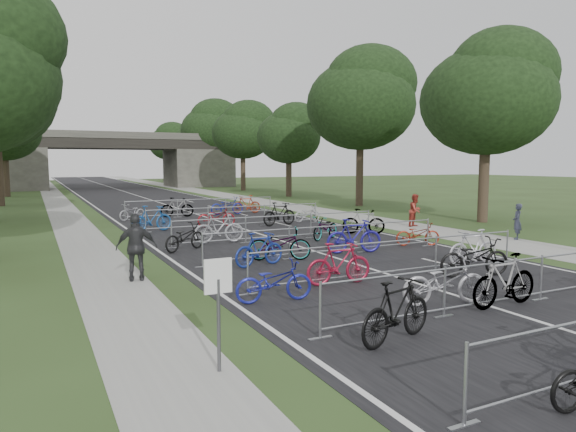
# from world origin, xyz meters

# --- Properties ---
(road) EXTENTS (11.00, 140.00, 0.01)m
(road) POSITION_xyz_m (0.00, 50.00, 0.01)
(road) COLOR black
(road) RESTS_ON ground
(sidewalk_right) EXTENTS (3.00, 140.00, 0.01)m
(sidewalk_right) POSITION_xyz_m (8.00, 50.00, 0.01)
(sidewalk_right) COLOR gray
(sidewalk_right) RESTS_ON ground
(sidewalk_left) EXTENTS (2.00, 140.00, 0.01)m
(sidewalk_left) POSITION_xyz_m (-7.50, 50.00, 0.01)
(sidewalk_left) COLOR gray
(sidewalk_left) RESTS_ON ground
(lane_markings) EXTENTS (0.12, 140.00, 0.00)m
(lane_markings) POSITION_xyz_m (0.00, 50.00, 0.00)
(lane_markings) COLOR silver
(lane_markings) RESTS_ON ground
(overpass_bridge) EXTENTS (31.00, 8.00, 7.05)m
(overpass_bridge) POSITION_xyz_m (0.00, 65.00, 3.53)
(overpass_bridge) COLOR #42403A
(overpass_bridge) RESTS_ON ground
(park_sign) EXTENTS (0.45, 0.06, 1.83)m
(park_sign) POSITION_xyz_m (-6.80, 3.00, 1.27)
(park_sign) COLOR #4C4C51
(park_sign) RESTS_ON ground
(tree_right_0) EXTENTS (7.17, 7.17, 10.93)m
(tree_right_0) POSITION_xyz_m (13.11, 15.93, 6.92)
(tree_right_0) COLOR #33261C
(tree_right_0) RESTS_ON ground
(tree_right_1) EXTENTS (8.18, 8.18, 12.47)m
(tree_right_1) POSITION_xyz_m (13.11, 27.93, 7.90)
(tree_right_1) COLOR #33261C
(tree_right_1) RESTS_ON ground
(tree_right_2) EXTENTS (6.16, 6.16, 9.39)m
(tree_right_2) POSITION_xyz_m (13.11, 39.93, 5.95)
(tree_right_2) COLOR #33261C
(tree_right_2) RESTS_ON ground
(tree_left_3) EXTENTS (6.72, 6.72, 10.25)m
(tree_left_3) POSITION_xyz_m (-11.39, 51.93, 6.49)
(tree_left_3) COLOR #33261C
(tree_left_3) RESTS_ON ground
(tree_right_3) EXTENTS (7.17, 7.17, 10.93)m
(tree_right_3) POSITION_xyz_m (13.11, 51.93, 6.92)
(tree_right_3) COLOR #33261C
(tree_right_3) RESTS_ON ground
(tree_left_4) EXTENTS (7.56, 7.56, 11.53)m
(tree_left_4) POSITION_xyz_m (-11.39, 63.93, 7.30)
(tree_left_4) COLOR #33261C
(tree_left_4) RESTS_ON ground
(tree_right_4) EXTENTS (8.18, 8.18, 12.47)m
(tree_right_4) POSITION_xyz_m (13.11, 63.93, 7.90)
(tree_right_4) COLOR #33261C
(tree_right_4) RESTS_ON ground
(tree_left_5) EXTENTS (8.40, 8.40, 12.81)m
(tree_left_5) POSITION_xyz_m (-11.39, 75.93, 8.12)
(tree_left_5) COLOR #33261C
(tree_left_5) RESTS_ON ground
(tree_right_5) EXTENTS (6.16, 6.16, 9.39)m
(tree_right_5) POSITION_xyz_m (13.11, 75.93, 5.95)
(tree_right_5) COLOR #33261C
(tree_right_5) RESTS_ON ground
(tree_left_6) EXTENTS (6.72, 6.72, 10.25)m
(tree_left_6) POSITION_xyz_m (-11.39, 87.93, 6.49)
(tree_left_6) COLOR #33261C
(tree_left_6) RESTS_ON ground
(tree_right_6) EXTENTS (7.17, 7.17, 10.93)m
(tree_right_6) POSITION_xyz_m (13.11, 87.93, 6.92)
(tree_right_6) COLOR #33261C
(tree_right_6) RESTS_ON ground
(barrier_row_1) EXTENTS (9.70, 0.08, 1.10)m
(barrier_row_1) POSITION_xyz_m (0.00, 3.60, 0.55)
(barrier_row_1) COLOR #999BA0
(barrier_row_1) RESTS_ON ground
(barrier_row_2) EXTENTS (9.70, 0.08, 1.10)m
(barrier_row_2) POSITION_xyz_m (0.00, 7.20, 0.55)
(barrier_row_2) COLOR #999BA0
(barrier_row_2) RESTS_ON ground
(barrier_row_3) EXTENTS (9.70, 0.08, 1.10)m
(barrier_row_3) POSITION_xyz_m (0.00, 11.00, 0.55)
(barrier_row_3) COLOR #999BA0
(barrier_row_3) RESTS_ON ground
(barrier_row_4) EXTENTS (9.70, 0.08, 1.10)m
(barrier_row_4) POSITION_xyz_m (0.00, 15.00, 0.55)
(barrier_row_4) COLOR #999BA0
(barrier_row_4) RESTS_ON ground
(barrier_row_5) EXTENTS (9.70, 0.08, 1.10)m
(barrier_row_5) POSITION_xyz_m (0.00, 20.00, 0.55)
(barrier_row_5) COLOR #999BA0
(barrier_row_5) RESTS_ON ground
(barrier_row_6) EXTENTS (9.70, 0.08, 1.10)m
(barrier_row_6) POSITION_xyz_m (0.00, 26.00, 0.55)
(barrier_row_6) COLOR #999BA0
(barrier_row_6) RESTS_ON ground
(bike_4) EXTENTS (2.05, 1.05, 1.19)m
(bike_4) POSITION_xyz_m (-3.45, 2.80, 0.59)
(bike_4) COLOR black
(bike_4) RESTS_ON ground
(bike_5) EXTENTS (2.22, 1.22, 1.11)m
(bike_5) POSITION_xyz_m (-0.86, 4.30, 0.55)
(bike_5) COLOR #AFAEB6
(bike_5) RESTS_ON ground
(bike_6) EXTENTS (2.06, 0.63, 1.23)m
(bike_6) POSITION_xyz_m (0.25, 3.57, 0.61)
(bike_6) COLOR #999BA0
(bike_6) RESTS_ON ground
(bike_8) EXTENTS (1.94, 0.89, 0.98)m
(bike_8) POSITION_xyz_m (-4.30, 6.30, 0.49)
(bike_8) COLOR navy
(bike_8) RESTS_ON ground
(bike_9) EXTENTS (1.96, 0.68, 1.16)m
(bike_9) POSITION_xyz_m (-2.00, 7.09, 0.58)
(bike_9) COLOR maroon
(bike_9) RESTS_ON ground
(bike_10) EXTENTS (2.28, 1.27, 1.14)m
(bike_10) POSITION_xyz_m (2.04, 6.17, 0.57)
(bike_10) COLOR black
(bike_10) RESTS_ON ground
(bike_11) EXTENTS (1.95, 0.69, 1.15)m
(bike_11) POSITION_xyz_m (3.35, 7.46, 0.57)
(bike_11) COLOR silver
(bike_11) RESTS_ON ground
(bike_12) EXTENTS (1.89, 0.88, 1.10)m
(bike_12) POSITION_xyz_m (-2.94, 10.31, 0.55)
(bike_12) COLOR navy
(bike_12) RESTS_ON ground
(bike_13) EXTENTS (2.23, 1.49, 1.11)m
(bike_13) POSITION_xyz_m (-1.93, 10.94, 0.55)
(bike_13) COLOR #999BA0
(bike_13) RESTS_ON ground
(bike_14) EXTENTS (2.18, 1.06, 1.26)m
(bike_14) POSITION_xyz_m (1.08, 10.94, 0.63)
(bike_14) COLOR navy
(bike_14) RESTS_ON ground
(bike_15) EXTENTS (1.88, 1.20, 0.93)m
(bike_15) POSITION_xyz_m (4.29, 11.23, 0.47)
(bike_15) COLOR maroon
(bike_15) RESTS_ON ground
(bike_16) EXTENTS (2.04, 1.56, 1.03)m
(bike_16) POSITION_xyz_m (-4.30, 14.20, 0.51)
(bike_16) COLOR black
(bike_16) RESTS_ON ground
(bike_17) EXTENTS (2.12, 0.82, 1.24)m
(bike_17) POSITION_xyz_m (-2.55, 15.40, 0.62)
(bike_17) COLOR #9E9FA5
(bike_17) RESTS_ON ground
(bike_18) EXTENTS (2.00, 1.52, 1.01)m
(bike_18) POSITION_xyz_m (1.87, 14.28, 0.50)
(bike_18) COLOR #999BA0
(bike_18) RESTS_ON ground
(bike_19) EXTENTS (1.94, 1.50, 1.17)m
(bike_19) POSITION_xyz_m (4.30, 14.96, 0.58)
(bike_19) COLOR #999BA0
(bike_19) RESTS_ON ground
(bike_20) EXTENTS (2.18, 1.13, 1.26)m
(bike_20) POSITION_xyz_m (-4.30, 20.12, 0.63)
(bike_20) COLOR #1C529D
(bike_20) RESTS_ON ground
(bike_21) EXTENTS (2.02, 0.80, 1.04)m
(bike_21) POSITION_xyz_m (-0.91, 20.60, 0.52)
(bike_21) COLOR maroon
(bike_21) RESTS_ON ground
(bike_22) EXTENTS (2.13, 0.98, 1.24)m
(bike_22) POSITION_xyz_m (2.18, 19.53, 0.62)
(bike_22) COLOR black
(bike_22) RESTS_ON ground
(bike_23) EXTENTS (1.75, 0.79, 0.89)m
(bike_23) POSITION_xyz_m (4.30, 20.39, 0.45)
(bike_23) COLOR #ADACB4
(bike_23) RESTS_ON ground
(bike_24) EXTENTS (1.86, 1.46, 0.94)m
(bike_24) POSITION_xyz_m (-4.26, 25.59, 0.47)
(bike_24) COLOR #A5A5AD
(bike_24) RESTS_ON ground
(bike_25) EXTENTS (2.04, 0.88, 1.19)m
(bike_25) POSITION_xyz_m (-1.53, 26.13, 0.59)
(bike_25) COLOR #999BA0
(bike_25) RESTS_ON ground
(bike_26) EXTENTS (2.15, 0.76, 1.13)m
(bike_26) POSITION_xyz_m (1.67, 26.14, 0.56)
(bike_26) COLOR navy
(bike_26) RESTS_ON ground
(bike_27) EXTENTS (1.98, 0.63, 1.18)m
(bike_27) POSITION_xyz_m (3.07, 26.31, 0.59)
(bike_27) COLOR maroon
(bike_27) RESTS_ON ground
(pedestrian_a) EXTENTS (0.66, 0.65, 1.54)m
(pedestrian_a) POSITION_xyz_m (9.20, 10.60, 0.77)
(pedestrian_a) COLOR #32364B
(pedestrian_a) RESTS_ON ground
(pedestrian_b) EXTENTS (0.98, 0.87, 1.67)m
(pedestrian_b) POSITION_xyz_m (8.31, 16.09, 0.84)
(pedestrian_b) COLOR maroon
(pedestrian_b) RESTS_ON ground
(pedestrian_c) EXTENTS (1.17, 0.64, 1.90)m
(pedestrian_c) POSITION_xyz_m (-6.80, 10.00, 0.95)
(pedestrian_c) COLOR #2A2B2D
(pedestrian_c) RESTS_ON ground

